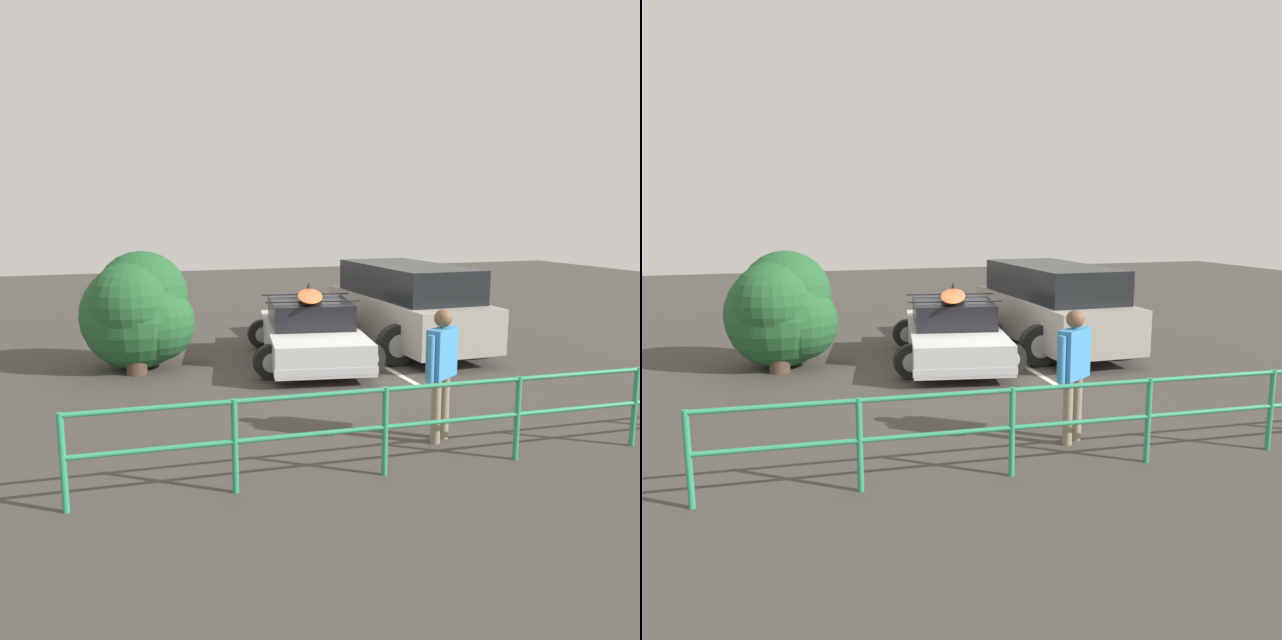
# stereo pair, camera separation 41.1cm
# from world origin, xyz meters

# --- Properties ---
(ground_plane) EXTENTS (44.00, 44.00, 0.02)m
(ground_plane) POSITION_xyz_m (0.00, 0.00, -0.01)
(ground_plane) COLOR #423D38
(ground_plane) RESTS_ON ground
(parking_stripe) EXTENTS (0.12, 4.75, 0.00)m
(parking_stripe) POSITION_xyz_m (-0.77, -0.77, 0.00)
(parking_stripe) COLOR silver
(parking_stripe) RESTS_ON ground
(sedan_car) EXTENTS (2.94, 4.59, 1.53)m
(sedan_car) POSITION_xyz_m (0.44, -0.81, 0.60)
(sedan_car) COLOR silver
(sedan_car) RESTS_ON ground
(suv_car) EXTENTS (2.77, 5.10, 1.89)m
(suv_car) POSITION_xyz_m (-1.99, -1.29, 0.98)
(suv_car) COLOR #9E998E
(suv_car) RESTS_ON ground
(person_bystander) EXTENTS (0.60, 0.45, 1.79)m
(person_bystander) POSITION_xyz_m (0.26, 4.17, 1.07)
(person_bystander) COLOR gray
(person_bystander) RESTS_ON ground
(railing_fence) EXTENTS (10.47, 0.74, 1.06)m
(railing_fence) POSITION_xyz_m (-0.30, 5.06, 0.71)
(railing_fence) COLOR #2D9366
(railing_fence) RESTS_ON ground
(bush_near_left) EXTENTS (2.17, 2.16, 2.31)m
(bush_near_left) POSITION_xyz_m (3.81, -1.20, 1.14)
(bush_near_left) COLOR #4C3828
(bush_near_left) RESTS_ON ground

